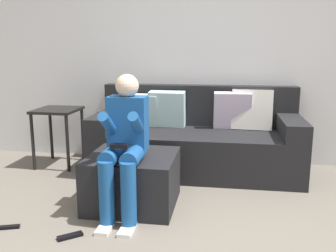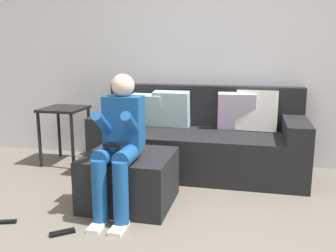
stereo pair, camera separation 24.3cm
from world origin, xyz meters
name	(u,v)px [view 1 (the left image)]	position (x,y,z in m)	size (l,w,h in m)	color
wall_back	(202,55)	(0.00, 2.22, 1.26)	(5.72, 0.10, 2.52)	silver
couch_sectional	(196,140)	(-0.02, 1.77, 0.34)	(2.21, 0.92, 0.92)	black
ottoman	(133,180)	(-0.47, 0.74, 0.22)	(0.73, 0.69, 0.45)	black
person_seated	(124,142)	(-0.48, 0.53, 0.61)	(0.31, 0.60, 1.13)	#194C8C
side_table	(58,119)	(-1.60, 1.71, 0.54)	(0.47, 0.50, 0.66)	black
remote_near_ottoman	(70,236)	(-0.78, 0.10, 0.01)	(0.18, 0.06, 0.02)	black
remote_by_storage_bin	(8,227)	(-1.30, 0.16, 0.01)	(0.17, 0.04, 0.02)	black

